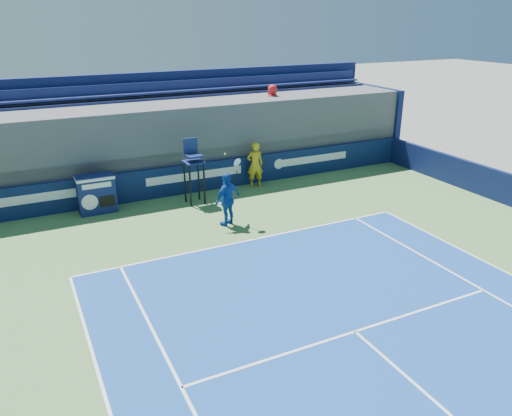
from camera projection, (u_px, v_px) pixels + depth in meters
name	position (u px, v px, depth m)	size (l,w,h in m)	color
ball_person	(255.00, 165.00, 20.55)	(0.69, 0.45, 1.89)	gold
back_hoarding	(195.00, 178.00, 20.05)	(20.40, 0.21, 1.20)	#0B1841
match_clock	(96.00, 193.00, 17.93)	(1.32, 0.73, 1.40)	#101951
umpire_chair	(193.00, 164.00, 18.53)	(0.72, 0.72, 2.48)	black
tennis_player	(228.00, 199.00, 16.75)	(1.17, 0.83, 2.57)	#123E99
stadium_seating	(177.00, 137.00, 21.32)	(21.00, 4.05, 4.40)	#4C4C50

